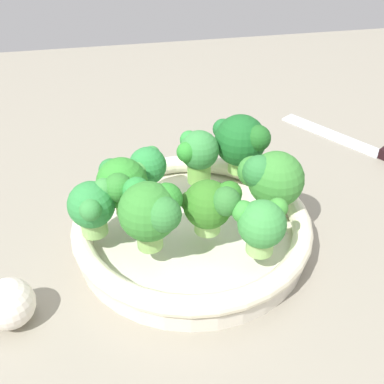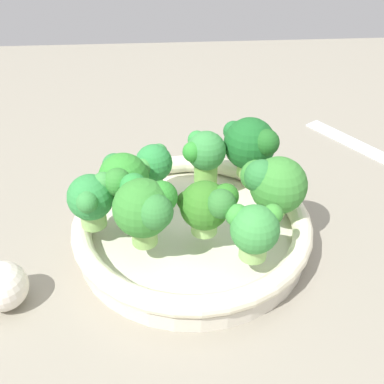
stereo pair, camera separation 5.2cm
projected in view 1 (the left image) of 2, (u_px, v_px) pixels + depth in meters
The scene contains 13 objects.
ground_plane at pixel (195, 229), 59.64cm from camera, with size 130.00×130.00×2.50cm, color gray.
bowl at pixel (192, 228), 54.59cm from camera, with size 26.50×26.50×4.05cm.
broccoli_floret_0 at pixel (214, 204), 49.17cm from camera, with size 5.54×6.18×6.12cm.
broccoli_floret_1 at pixel (260, 223), 46.91cm from camera, with size 4.77×5.48×5.78cm.
broccoli_floret_2 at pixel (240, 140), 58.15cm from camera, with size 6.40×6.21×7.36cm.
broccoli_floret_3 at pixel (197, 153), 56.34cm from camera, with size 4.61×5.09×6.57cm.
broccoli_floret_4 at pixel (151, 210), 46.74cm from camera, with size 6.86×6.43×7.31cm.
broccoli_floret_5 at pixel (271, 178), 52.53cm from camera, with size 6.19×6.97×6.70cm.
broccoli_floret_6 at pixel (121, 183), 51.03cm from camera, with size 6.35×5.46×6.77cm.
broccoli_floret_7 at pixel (93, 206), 48.81cm from camera, with size 5.38×4.99×6.08cm.
broccoli_floret_8 at pixel (147, 166), 55.78cm from camera, with size 4.46×4.36×5.24cm.
knife at pixel (382, 152), 70.87cm from camera, with size 23.51×16.68×1.50cm.
garlic_bulb at pixel (9, 304), 45.17cm from camera, with size 4.87×4.87×4.87cm, color white.
Camera 1 is at (-44.91, 9.01, 37.20)cm, focal length 45.62 mm.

